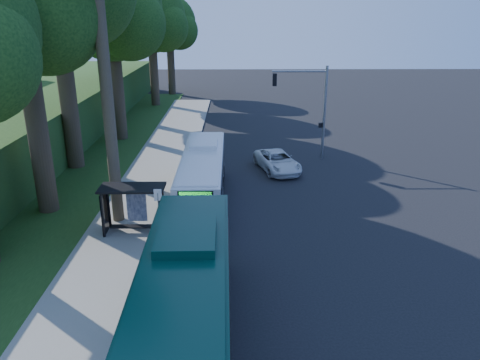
{
  "coord_description": "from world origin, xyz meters",
  "views": [
    {
      "loc": [
        -1.92,
        -24.57,
        10.64
      ],
      "look_at": [
        -1.63,
        1.0,
        1.45
      ],
      "focal_mm": 35.0,
      "sensor_mm": 36.0,
      "label": 1
    }
  ],
  "objects_px": {
    "bus_shelter": "(129,200)",
    "white_bus": "(203,177)",
    "teal_bus": "(184,320)",
    "pickup": "(277,161)"
  },
  "relations": [
    {
      "from": "white_bus",
      "to": "teal_bus",
      "type": "distance_m",
      "value": 13.91
    },
    {
      "from": "bus_shelter",
      "to": "teal_bus",
      "type": "distance_m",
      "value": 10.57
    },
    {
      "from": "bus_shelter",
      "to": "white_bus",
      "type": "bearing_deg",
      "value": 49.43
    },
    {
      "from": "bus_shelter",
      "to": "white_bus",
      "type": "distance_m",
      "value": 5.32
    },
    {
      "from": "bus_shelter",
      "to": "white_bus",
      "type": "relative_size",
      "value": 0.29
    },
    {
      "from": "white_bus",
      "to": "bus_shelter",
      "type": "bearing_deg",
      "value": -130.94
    },
    {
      "from": "white_bus",
      "to": "teal_bus",
      "type": "height_order",
      "value": "teal_bus"
    },
    {
      "from": "bus_shelter",
      "to": "pickup",
      "type": "height_order",
      "value": "bus_shelter"
    },
    {
      "from": "white_bus",
      "to": "teal_bus",
      "type": "xyz_separation_m",
      "value": [
        0.32,
        -13.91,
        0.29
      ]
    },
    {
      "from": "bus_shelter",
      "to": "pickup",
      "type": "distance_m",
      "value": 12.99
    }
  ]
}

